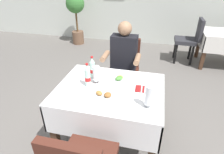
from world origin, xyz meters
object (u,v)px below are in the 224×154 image
object	(u,v)px
main_dining_table	(110,100)
napkin_cutlery_set	(143,89)
seated_diner_far	(123,61)
beer_glass_left	(96,75)
plate_far_diner	(119,79)
chair_far_diner_seat	(124,68)
background_chair_left	(190,38)
potted_plant_corner	(76,12)
cola_bottle_primary	(88,76)
cola_bottle_secondary	(92,68)
beer_glass_middle	(149,97)
plate_near_camera	(104,96)

from	to	relation	value
main_dining_table	napkin_cutlery_set	world-z (taller)	napkin_cutlery_set
seated_diner_far	beer_glass_left	bearing A→B (deg)	-104.93
plate_far_diner	napkin_cutlery_set	world-z (taller)	plate_far_diner
chair_far_diner_seat	background_chair_left	distance (m)	2.08
beer_glass_left	potted_plant_corner	world-z (taller)	potted_plant_corner
cola_bottle_primary	cola_bottle_secondary	distance (m)	0.20
napkin_cutlery_set	beer_glass_middle	bearing A→B (deg)	-77.18
cola_bottle_secondary	napkin_cutlery_set	distance (m)	0.63
beer_glass_left	background_chair_left	bearing A→B (deg)	62.53
seated_diner_far	plate_near_camera	bearing A→B (deg)	-91.55
plate_near_camera	plate_far_diner	size ratio (longest dim) A/B	0.99
beer_glass_left	plate_far_diner	bearing A→B (deg)	25.85
napkin_cutlery_set	seated_diner_far	bearing A→B (deg)	117.16
cola_bottle_primary	plate_near_camera	bearing A→B (deg)	-35.39
plate_near_camera	cola_bottle_secondary	size ratio (longest dim) A/B	0.89
chair_far_diner_seat	cola_bottle_primary	size ratio (longest dim) A/B	3.52
beer_glass_left	beer_glass_middle	bearing A→B (deg)	-26.99
plate_near_camera	background_chair_left	xyz separation A→B (m)	(1.16, 2.77, -0.19)
beer_glass_left	seated_diner_far	bearing A→B (deg)	75.07
beer_glass_left	background_chair_left	world-z (taller)	background_chair_left
seated_diner_far	cola_bottle_secondary	size ratio (longest dim) A/B	4.65
main_dining_table	cola_bottle_secondary	distance (m)	0.42
seated_diner_far	cola_bottle_secondary	bearing A→B (deg)	-114.70
main_dining_table	cola_bottle_primary	size ratio (longest dim) A/B	4.16
seated_diner_far	potted_plant_corner	distance (m)	2.98
main_dining_table	napkin_cutlery_set	bearing A→B (deg)	8.79
plate_far_diner	beer_glass_middle	size ratio (longest dim) A/B	1.07
plate_far_diner	napkin_cutlery_set	distance (m)	0.32
chair_far_diner_seat	napkin_cutlery_set	xyz separation A→B (m)	(0.36, -0.79, 0.18)
beer_glass_middle	background_chair_left	distance (m)	2.93
main_dining_table	beer_glass_middle	world-z (taller)	beer_glass_middle
beer_glass_middle	napkin_cutlery_set	size ratio (longest dim) A/B	1.19
beer_glass_left	napkin_cutlery_set	size ratio (longest dim) A/B	1.07
main_dining_table	potted_plant_corner	bearing A→B (deg)	118.73
chair_far_diner_seat	beer_glass_middle	bearing A→B (deg)	-68.65
napkin_cutlery_set	plate_far_diner	bearing A→B (deg)	156.36
beer_glass_middle	napkin_cutlery_set	world-z (taller)	beer_glass_middle
beer_glass_left	napkin_cutlery_set	xyz separation A→B (m)	(0.53, -0.01, -0.10)
beer_glass_left	beer_glass_middle	size ratio (longest dim) A/B	0.90
cola_bottle_secondary	plate_far_diner	bearing A→B (deg)	1.45
plate_near_camera	beer_glass_middle	size ratio (longest dim) A/B	1.06
seated_diner_far	beer_glass_left	size ratio (longest dim) A/B	6.14
plate_near_camera	plate_far_diner	bearing A→B (deg)	76.94
napkin_cutlery_set	potted_plant_corner	xyz separation A→B (m)	(-2.09, 3.10, 0.13)
cola_bottle_secondary	potted_plant_corner	size ratio (longest dim) A/B	0.21
plate_near_camera	beer_glass_left	world-z (taller)	beer_glass_left
main_dining_table	cola_bottle_secondary	bearing A→B (deg)	145.32
chair_far_diner_seat	plate_near_camera	xyz separation A→B (m)	(-0.02, -1.02, 0.19)
plate_near_camera	cola_bottle_primary	bearing A→B (deg)	144.61
chair_far_diner_seat	beer_glass_middle	size ratio (longest dim) A/B	4.25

